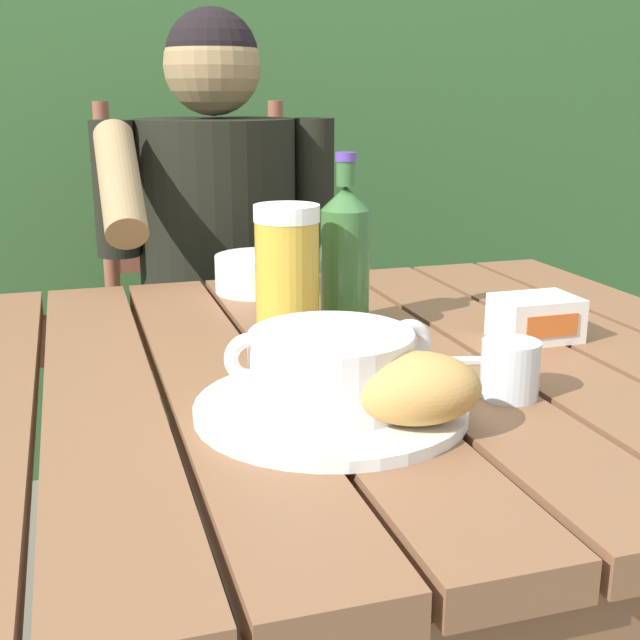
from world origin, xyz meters
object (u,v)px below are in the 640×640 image
(chair_near_diner, at_px, (209,342))
(beer_glass, at_px, (287,275))
(diner_bowl, at_px, (260,273))
(beer_bottle, at_px, (345,254))
(butter_tub, at_px, (536,318))
(bread_roll, at_px, (415,388))
(serving_plate, at_px, (331,408))
(soup_bowl, at_px, (331,366))
(table_knife, at_px, (421,360))
(water_glass_small, at_px, (510,369))
(person_eating, at_px, (221,267))

(chair_near_diner, height_order, beer_glass, chair_near_diner)
(beer_glass, height_order, diner_bowl, beer_glass)
(beer_bottle, distance_m, butter_tub, 0.27)
(chair_near_diner, bearing_deg, bread_roll, -89.57)
(chair_near_diner, relative_size, bread_roll, 7.21)
(serving_plate, xyz_separation_m, soup_bowl, (-0.00, -0.00, 0.04))
(serving_plate, relative_size, diner_bowl, 1.90)
(chair_near_diner, height_order, table_knife, chair_near_diner)
(chair_near_diner, bearing_deg, diner_bowl, -90.00)
(serving_plate, bearing_deg, beer_bottle, 68.87)
(water_glass_small, distance_m, butter_tub, 0.23)
(serving_plate, height_order, beer_bottle, beer_bottle)
(soup_bowl, distance_m, water_glass_small, 0.20)
(person_eating, relative_size, soup_bowl, 5.65)
(person_eating, height_order, table_knife, person_eating)
(water_glass_small, bearing_deg, bread_roll, -156.03)
(butter_tub, height_order, table_knife, butter_tub)
(soup_bowl, xyz_separation_m, water_glass_small, (0.20, -0.01, -0.02))
(chair_near_diner, bearing_deg, serving_plate, -92.74)
(soup_bowl, bearing_deg, person_eating, 86.81)
(beer_glass, bearing_deg, diner_bowl, 84.10)
(soup_bowl, relative_size, beer_bottle, 0.91)
(chair_near_diner, distance_m, beer_bottle, 0.85)
(soup_bowl, distance_m, bread_roll, 0.09)
(chair_near_diner, relative_size, table_knife, 6.54)
(bread_roll, relative_size, diner_bowl, 0.99)
(bread_roll, height_order, diner_bowl, bread_roll)
(soup_bowl, distance_m, table_knife, 0.20)
(soup_bowl, height_order, table_knife, soup_bowl)
(water_glass_small, height_order, butter_tub, water_glass_small)
(person_eating, relative_size, beer_bottle, 5.13)
(beer_glass, relative_size, butter_tub, 1.70)
(table_knife, bearing_deg, serving_plate, -142.11)
(chair_near_diner, relative_size, person_eating, 0.85)
(butter_tub, bearing_deg, bread_roll, -139.00)
(person_eating, bearing_deg, beer_glass, -92.43)
(person_eating, height_order, bread_roll, person_eating)
(butter_tub, distance_m, table_knife, 0.19)
(chair_near_diner, distance_m, person_eating, 0.30)
(table_knife, bearing_deg, beer_bottle, 99.69)
(beer_bottle, xyz_separation_m, butter_tub, (0.22, -0.14, -0.07))
(beer_bottle, distance_m, water_glass_small, 0.34)
(serving_plate, bearing_deg, chair_near_diner, 87.26)
(butter_tub, height_order, diner_bowl, diner_bowl)
(person_eating, height_order, water_glass_small, person_eating)
(chair_near_diner, height_order, soup_bowl, chair_near_diner)
(soup_bowl, bearing_deg, chair_near_diner, 87.26)
(serving_plate, distance_m, diner_bowl, 0.54)
(person_eating, distance_m, soup_bowl, 0.88)
(person_eating, relative_size, diner_bowl, 8.35)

